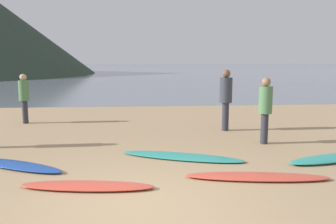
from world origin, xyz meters
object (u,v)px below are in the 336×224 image
person_0 (265,105)px  person_2 (24,94)px  surfboard_2 (182,156)px  person_3 (226,95)px  surfboard_1 (87,186)px  surfboard_4 (334,158)px  surfboard_3 (257,177)px  surfboard_0 (17,165)px

person_0 → person_2: (-6.66, 3.29, -0.02)m
surfboard_2 → person_3: person_3 is taller
surfboard_1 → person_2: person_2 is taller
surfboard_2 → surfboard_4: (3.10, -0.42, 0.01)m
surfboard_4 → person_2: person_2 is taller
surfboard_2 → surfboard_4: 3.13m
person_0 → surfboard_3: bearing=-51.6°
person_2 → surfboard_1: bearing=3.8°
surfboard_2 → surfboard_3: bearing=-29.9°
surfboard_1 → surfboard_4: surfboard_4 is taller
surfboard_0 → surfboard_1: (1.49, -1.24, -0.00)m
person_2 → surfboard_3: bearing=23.2°
surfboard_1 → person_0: size_ratio=1.35×
surfboard_3 → person_2: size_ratio=1.58×
person_0 → person_2: person_0 is taller
person_0 → person_3: size_ratio=0.92×
surfboard_2 → person_3: size_ratio=1.49×
surfboard_4 → person_0: person_0 is taller
surfboard_0 → surfboard_1: 1.94m
surfboard_1 → surfboard_3: bearing=11.3°
surfboard_0 → person_2: person_2 is taller
surfboard_0 → surfboard_4: bearing=28.0°
surfboard_2 → person_2: bearing=156.9°
surfboard_0 → person_2: 5.02m
surfboard_0 → surfboard_3: same height
surfboard_0 → surfboard_3: 4.48m
surfboard_1 → person_3: size_ratio=1.24×
surfboard_1 → person_0: bearing=42.0°
person_0 → surfboard_2: bearing=-92.5°
surfboard_2 → person_2: person_2 is taller
surfboard_1 → person_2: size_ratio=1.38×
surfboard_2 → surfboard_1: bearing=-115.9°
surfboard_1 → surfboard_2: 2.37m
surfboard_3 → person_2: person_2 is taller
surfboard_3 → surfboard_1: bearing=-168.0°
surfboard_0 → person_3: (4.81, 3.13, 0.99)m
surfboard_2 → surfboard_4: surfboard_4 is taller
person_2 → person_3: person_3 is taller
surfboard_2 → surfboard_0: bearing=-152.2°
person_2 → person_0: bearing=42.7°
surfboard_4 → person_2: size_ratio=1.43×
surfboard_2 → person_0: 2.58m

